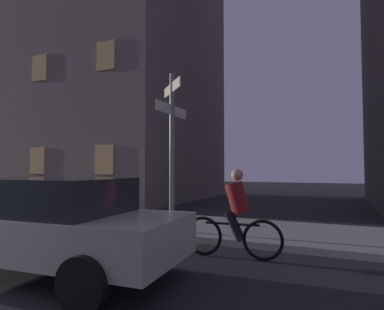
% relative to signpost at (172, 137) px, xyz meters
% --- Properties ---
extents(sidewalk_kerb, '(40.00, 2.95, 0.14)m').
position_rel_signpost_xyz_m(sidewalk_kerb, '(-1.19, 1.12, -2.30)').
color(sidewalk_kerb, '#9E9991').
rests_on(sidewalk_kerb, ground_plane).
extents(signpost, '(0.92, 1.49, 3.79)m').
position_rel_signpost_xyz_m(signpost, '(0.00, 0.00, 0.00)').
color(signpost, gray).
rests_on(signpost, sidewalk_kerb).
extents(car_near_left, '(4.57, 2.19, 1.47)m').
position_rel_signpost_xyz_m(car_near_left, '(-0.44, -3.21, -1.61)').
color(car_near_left, beige).
rests_on(car_near_left, ground_plane).
extents(cyclist, '(1.82, 0.36, 1.61)m').
position_rel_signpost_xyz_m(cyclist, '(1.91, -1.14, -1.62)').
color(cyclist, black).
rests_on(cyclist, ground_plane).
extents(building_left_block, '(11.49, 9.36, 20.09)m').
position_rel_signpost_xyz_m(building_left_block, '(-8.78, 8.14, 7.67)').
color(building_left_block, slate).
rests_on(building_left_block, ground_plane).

